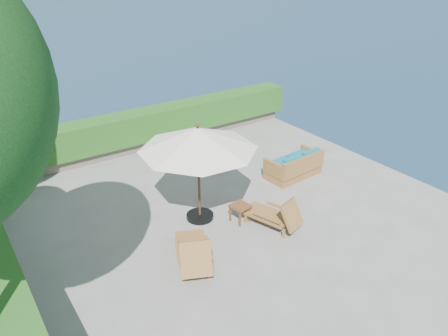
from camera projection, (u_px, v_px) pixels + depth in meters
ground at (232, 219)px, 11.48m from camera, size 12.00×12.00×0.00m
foundation at (231, 266)px, 12.18m from camera, size 12.00×12.00×3.00m
ocean at (231, 305)px, 12.82m from camera, size 600.00×600.00×0.00m
planter_wall_far at (141, 144)px, 15.53m from camera, size 12.00×0.60×0.36m
planter_wall_left at (0, 301)px, 8.57m from camera, size 0.60×12.00×0.36m
hedge_far at (139, 126)px, 15.23m from camera, size 12.40×0.90×1.00m
patio_umbrella at (198, 140)px, 10.54m from camera, size 3.72×3.72×2.66m
lounge_left at (193, 252)px, 9.61m from camera, size 1.29×1.77×0.94m
lounge_right at (275, 215)px, 11.00m from camera, size 1.06×1.63×0.87m
side_table at (240, 208)px, 11.24m from camera, size 0.52×0.52×0.48m
wicker_loveseat at (295, 167)px, 13.52m from camera, size 1.83×1.03×0.87m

